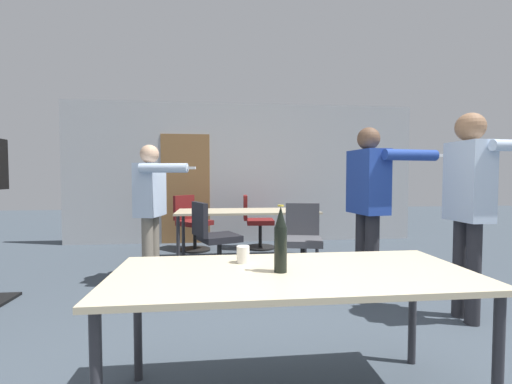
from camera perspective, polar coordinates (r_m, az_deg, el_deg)
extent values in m
cube|color=#B2B5B7|center=(6.60, -2.06, 3.18)|extent=(6.66, 0.10, 2.65)
cube|color=olive|center=(6.56, -11.65, 0.52)|extent=(0.90, 0.02, 2.05)
cube|color=#C6B793|center=(1.89, 6.20, -13.38)|extent=(1.91, 0.83, 0.03)
cylinder|color=#2D2D33|center=(2.11, 35.33, -22.96)|extent=(0.05, 0.05, 0.72)
cylinder|color=#2D2D33|center=(2.36, -19.11, -19.81)|extent=(0.05, 0.05, 0.72)
cylinder|color=#2D2D33|center=(2.64, 24.63, -17.46)|extent=(0.05, 0.05, 0.72)
cube|color=#C6B793|center=(5.10, -1.47, -3.24)|extent=(2.07, 0.79, 0.03)
cylinder|color=#2D2D33|center=(4.84, -12.84, -8.12)|extent=(0.05, 0.05, 0.72)
cylinder|color=#2D2D33|center=(5.00, 10.16, -7.75)|extent=(0.05, 0.05, 0.72)
cylinder|color=#2D2D33|center=(5.50, -12.01, -6.83)|extent=(0.05, 0.05, 0.72)
cylinder|color=#2D2D33|center=(5.64, 8.24, -6.56)|extent=(0.05, 0.05, 0.72)
cylinder|color=slate|center=(4.38, -16.66, -8.85)|extent=(0.13, 0.13, 0.79)
cylinder|color=slate|center=(4.22, -17.61, -9.31)|extent=(0.13, 0.13, 0.79)
cube|color=silver|center=(4.22, -17.25, 0.36)|extent=(0.32, 0.47, 0.62)
sphere|color=#DBAD89|center=(4.22, -17.33, 6.06)|extent=(0.22, 0.22, 0.22)
cylinder|color=silver|center=(4.46, -15.91, 0.24)|extent=(0.10, 0.10, 0.54)
cylinder|color=silver|center=(3.87, -15.19, 3.88)|extent=(0.55, 0.21, 0.10)
cube|color=white|center=(3.77, -10.94, 3.96)|extent=(0.12, 0.06, 0.03)
cylinder|color=#28282D|center=(4.00, 17.25, -9.44)|extent=(0.14, 0.14, 0.86)
cylinder|color=#28282D|center=(3.84, 18.76, -9.97)|extent=(0.14, 0.14, 0.86)
cube|color=#23429E|center=(3.83, 18.15, 1.62)|extent=(0.32, 0.50, 0.68)
sphere|color=brown|center=(3.85, 18.25, 8.45)|extent=(0.24, 0.24, 0.24)
cylinder|color=#23429E|center=(4.08, 16.01, 1.40)|extent=(0.11, 0.11, 0.59)
cylinder|color=#23429E|center=(3.77, 24.35, 5.64)|extent=(0.60, 0.19, 0.11)
cube|color=white|center=(3.97, 28.05, 5.40)|extent=(0.12, 0.05, 0.03)
cylinder|color=#28282D|center=(3.62, 30.83, -10.87)|extent=(0.12, 0.12, 0.87)
cylinder|color=#28282D|center=(3.50, 32.48, -11.38)|extent=(0.12, 0.12, 0.87)
cube|color=silver|center=(3.46, 31.95, 1.52)|extent=(0.22, 0.39, 0.69)
sphere|color=#936B4C|center=(3.49, 32.13, 9.16)|extent=(0.24, 0.24, 0.24)
cylinder|color=silver|center=(3.65, 29.60, 1.47)|extent=(0.09, 0.09, 0.59)
cylinder|color=black|center=(6.07, 0.71, -9.20)|extent=(0.52, 0.52, 0.03)
cylinder|color=black|center=(6.03, 0.71, -7.21)|extent=(0.06, 0.06, 0.40)
cube|color=maroon|center=(5.99, 0.71, -4.95)|extent=(0.48, 0.48, 0.08)
cube|color=maroon|center=(5.95, -1.79, -2.58)|extent=(0.08, 0.44, 0.42)
cylinder|color=black|center=(4.51, -6.09, -13.40)|extent=(0.52, 0.52, 0.03)
cylinder|color=black|center=(4.45, -6.11, -10.69)|extent=(0.06, 0.06, 0.41)
cube|color=black|center=(4.40, -6.12, -7.59)|extent=(0.60, 0.60, 0.08)
cube|color=black|center=(4.27, -9.37, -4.53)|extent=(0.22, 0.43, 0.42)
cylinder|color=black|center=(4.43, 7.79, -13.69)|extent=(0.52, 0.52, 0.03)
cylinder|color=black|center=(4.38, 7.80, -11.13)|extent=(0.06, 0.06, 0.38)
cube|color=#4C4C51|center=(4.33, 7.82, -8.19)|extent=(0.55, 0.55, 0.08)
cube|color=#4C4C51|center=(4.55, 7.73, -4.48)|extent=(0.44, 0.15, 0.42)
cylinder|color=black|center=(5.98, -10.14, -9.42)|extent=(0.52, 0.52, 0.03)
cylinder|color=black|center=(5.94, -10.16, -7.38)|extent=(0.06, 0.06, 0.40)
cube|color=maroon|center=(5.91, -10.18, -5.08)|extent=(0.65, 0.65, 0.08)
cube|color=maroon|center=(6.07, -11.89, -2.52)|extent=(0.34, 0.36, 0.42)
cylinder|color=black|center=(1.83, 4.11, -9.53)|extent=(0.07, 0.07, 0.24)
cone|color=black|center=(1.80, 4.13, -4.11)|extent=(0.06, 0.06, 0.11)
cylinder|color=gold|center=(1.80, 4.14, -2.28)|extent=(0.03, 0.03, 0.01)
cylinder|color=silver|center=(2.03, -2.17, -10.36)|extent=(0.08, 0.08, 0.10)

